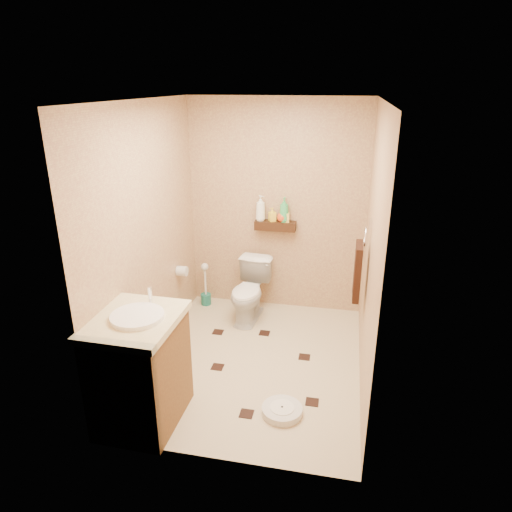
# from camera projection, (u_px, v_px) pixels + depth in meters

# --- Properties ---
(ground) EXTENTS (2.50, 2.50, 0.00)m
(ground) POSITION_uv_depth(u_px,v_px,m) (254.00, 361.00, 4.42)
(ground) COLOR #C8B992
(ground) RESTS_ON ground
(wall_back) EXTENTS (2.00, 0.04, 2.40)m
(wall_back) POSITION_uv_depth(u_px,v_px,m) (277.00, 208.00, 5.13)
(wall_back) COLOR tan
(wall_back) RESTS_ON ground
(wall_front) EXTENTS (2.00, 0.04, 2.40)m
(wall_front) POSITION_uv_depth(u_px,v_px,m) (213.00, 310.00, 2.84)
(wall_front) COLOR tan
(wall_front) RESTS_ON ground
(wall_left) EXTENTS (0.04, 2.50, 2.40)m
(wall_left) POSITION_uv_depth(u_px,v_px,m) (147.00, 237.00, 4.17)
(wall_left) COLOR tan
(wall_left) RESTS_ON ground
(wall_right) EXTENTS (0.04, 2.50, 2.40)m
(wall_right) POSITION_uv_depth(u_px,v_px,m) (371.00, 253.00, 3.80)
(wall_right) COLOR tan
(wall_right) RESTS_ON ground
(ceiling) EXTENTS (2.00, 2.50, 0.02)m
(ceiling) POSITION_uv_depth(u_px,v_px,m) (254.00, 100.00, 3.56)
(ceiling) COLOR silver
(ceiling) RESTS_ON wall_back
(wall_shelf) EXTENTS (0.46, 0.14, 0.10)m
(wall_shelf) POSITION_uv_depth(u_px,v_px,m) (275.00, 226.00, 5.12)
(wall_shelf) COLOR #321B0D
(wall_shelf) RESTS_ON wall_back
(floor_accents) EXTENTS (1.21, 1.39, 0.01)m
(floor_accents) POSITION_uv_depth(u_px,v_px,m) (259.00, 364.00, 4.37)
(floor_accents) COLOR black
(floor_accents) RESTS_ON ground
(toilet) EXTENTS (0.43, 0.69, 0.67)m
(toilet) POSITION_uv_depth(u_px,v_px,m) (249.00, 291.00, 5.10)
(toilet) COLOR white
(toilet) RESTS_ON ground
(vanity) EXTENTS (0.63, 0.76, 1.05)m
(vanity) POSITION_uv_depth(u_px,v_px,m) (140.00, 368.00, 3.51)
(vanity) COLOR brown
(vanity) RESTS_ON ground
(bathroom_scale) EXTENTS (0.41, 0.41, 0.07)m
(bathroom_scale) POSITION_uv_depth(u_px,v_px,m) (282.00, 410.00, 3.71)
(bathroom_scale) COLOR silver
(bathroom_scale) RESTS_ON ground
(toilet_brush) EXTENTS (0.12, 0.12, 0.54)m
(toilet_brush) POSITION_uv_depth(u_px,v_px,m) (206.00, 290.00, 5.48)
(toilet_brush) COLOR #196558
(toilet_brush) RESTS_ON ground
(towel_ring) EXTENTS (0.12, 0.30, 0.76)m
(towel_ring) POSITION_uv_depth(u_px,v_px,m) (358.00, 269.00, 4.14)
(towel_ring) COLOR silver
(towel_ring) RESTS_ON wall_right
(toilet_paper) EXTENTS (0.12, 0.11, 0.12)m
(toilet_paper) POSITION_uv_depth(u_px,v_px,m) (182.00, 271.00, 4.97)
(toilet_paper) COLOR silver
(toilet_paper) RESTS_ON wall_left
(bottle_a) EXTENTS (0.16, 0.16, 0.29)m
(bottle_a) POSITION_uv_depth(u_px,v_px,m) (261.00, 208.00, 5.08)
(bottle_a) COLOR white
(bottle_a) RESTS_ON wall_shelf
(bottle_b) EXTENTS (0.10, 0.10, 0.15)m
(bottle_b) POSITION_uv_depth(u_px,v_px,m) (272.00, 214.00, 5.08)
(bottle_b) COLOR yellow
(bottle_b) RESTS_ON wall_shelf
(bottle_c) EXTENTS (0.16, 0.16, 0.15)m
(bottle_c) POSITION_uv_depth(u_px,v_px,m) (282.00, 215.00, 5.06)
(bottle_c) COLOR #DD481A
(bottle_c) RESTS_ON wall_shelf
(bottle_d) EXTENTS (0.11, 0.11, 0.28)m
(bottle_d) POSITION_uv_depth(u_px,v_px,m) (284.00, 210.00, 5.04)
(bottle_d) COLOR #39AD5C
(bottle_d) RESTS_ON wall_shelf
(bottle_e) EXTENTS (0.08, 0.08, 0.15)m
(bottle_e) POSITION_uv_depth(u_px,v_px,m) (286.00, 215.00, 5.05)
(bottle_e) COLOR #EEC84F
(bottle_e) RESTS_ON wall_shelf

